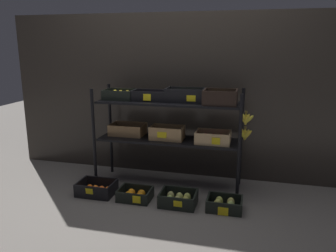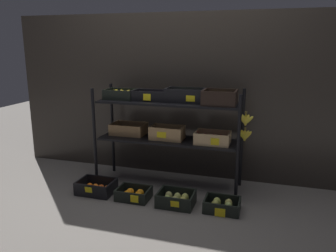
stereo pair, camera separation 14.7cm
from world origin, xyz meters
name	(u,v)px [view 1 (the left image)]	position (x,y,z in m)	size (l,w,h in m)	color
ground_plane	(168,185)	(0.00, 0.00, 0.00)	(10.00, 10.00, 0.00)	#605B56
storefront_wall	(177,96)	(0.00, 0.40, 0.88)	(3.83, 0.12, 1.75)	#2D2823
display_rack	(171,118)	(0.03, 0.00, 0.71)	(1.56, 0.44, 1.02)	black
crate_ground_tangerine	(97,190)	(-0.62, -0.39, 0.05)	(0.35, 0.27, 0.13)	black
crate_ground_orange	(135,195)	(-0.22, -0.41, 0.04)	(0.31, 0.23, 0.11)	black
crate_ground_pear	(178,199)	(0.20, -0.41, 0.05)	(0.33, 0.26, 0.12)	black
crate_ground_right_pear	(224,204)	(0.62, -0.40, 0.05)	(0.31, 0.24, 0.11)	black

